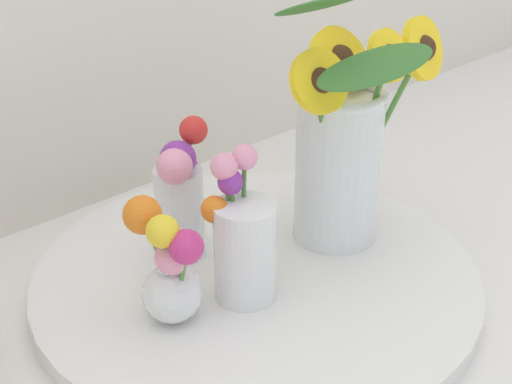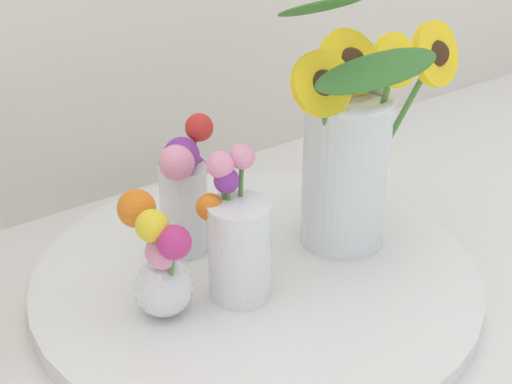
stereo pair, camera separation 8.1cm
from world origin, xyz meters
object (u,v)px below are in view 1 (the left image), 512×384
(mason_jar_sunflowers, at_px, (342,144))
(vase_small_back, at_px, (180,193))
(vase_small_center, at_px, (243,241))
(serving_tray, at_px, (256,277))
(vase_bulb_right, at_px, (169,269))

(mason_jar_sunflowers, distance_m, vase_small_back, 0.20)
(mason_jar_sunflowers, height_order, vase_small_center, mason_jar_sunflowers)
(serving_tray, distance_m, mason_jar_sunflowers, 0.19)
(vase_bulb_right, bearing_deg, serving_tray, 3.86)
(mason_jar_sunflowers, bearing_deg, vase_small_center, -176.22)
(vase_small_center, xyz_separation_m, vase_small_back, (0.00, 0.11, 0.02))
(vase_small_center, relative_size, vase_small_back, 0.99)
(serving_tray, height_order, vase_bulb_right, vase_bulb_right)
(serving_tray, bearing_deg, vase_small_center, -149.03)
(serving_tray, xyz_separation_m, mason_jar_sunflowers, (0.13, -0.02, 0.14))
(vase_small_center, distance_m, vase_bulb_right, 0.09)
(vase_bulb_right, distance_m, vase_small_back, 0.13)
(mason_jar_sunflowers, relative_size, vase_bulb_right, 2.61)
(mason_jar_sunflowers, xyz_separation_m, vase_small_back, (-0.17, 0.10, -0.04))
(serving_tray, height_order, vase_small_back, vase_small_back)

